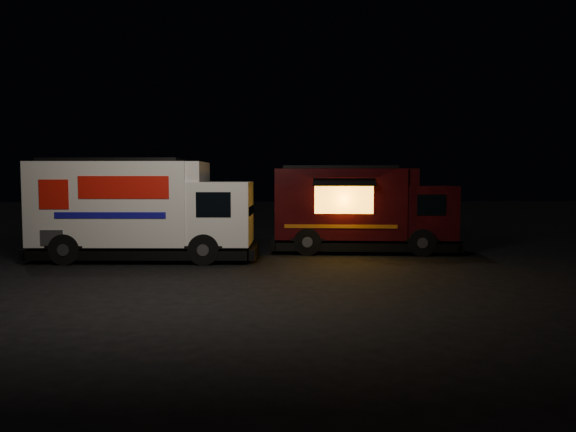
% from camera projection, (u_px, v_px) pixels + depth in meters
% --- Properties ---
extents(ground, '(80.00, 80.00, 0.00)m').
position_uv_depth(ground, '(232.00, 270.00, 14.45)').
color(ground, black).
rests_on(ground, ground).
extents(white_truck, '(6.58, 2.55, 2.93)m').
position_uv_depth(white_truck, '(145.00, 209.00, 16.22)').
color(white_truck, silver).
rests_on(white_truck, ground).
extents(red_truck, '(6.13, 2.80, 2.76)m').
position_uv_depth(red_truck, '(364.00, 209.00, 18.00)').
color(red_truck, '#390A0B').
rests_on(red_truck, ground).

